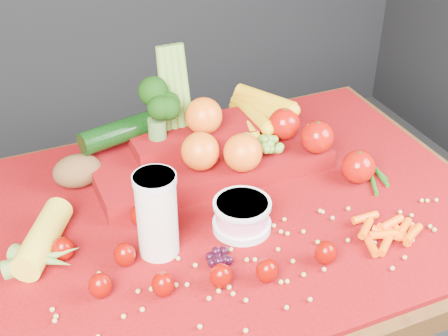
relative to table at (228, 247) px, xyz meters
name	(u,v)px	position (x,y,z in m)	size (l,w,h in m)	color
table	(228,247)	(0.00, 0.00, 0.00)	(1.10, 0.80, 0.75)	#33180B
red_cloth	(228,211)	(0.00, 0.00, 0.10)	(1.05, 0.75, 0.01)	maroon
milk_glass	(157,212)	(-0.17, -0.07, 0.20)	(0.08, 0.08, 0.17)	silver
yogurt_bowl	(242,214)	(0.00, -0.07, 0.14)	(0.12, 0.12, 0.06)	silver
strawberry_scatter	(175,259)	(-0.16, -0.13, 0.13)	(0.48, 0.28, 0.05)	#820100
dark_grape_cluster	(221,258)	(-0.08, -0.15, 0.12)	(0.06, 0.05, 0.03)	black
soybean_scatter	(272,268)	(0.00, -0.20, 0.11)	(0.84, 0.24, 0.01)	#A89648
corn_ear	(43,253)	(-0.38, -0.01, 0.13)	(0.25, 0.26, 0.06)	yellow
potato	(77,171)	(-0.26, 0.20, 0.14)	(0.11, 0.08, 0.07)	#4F3B1C
baby_carrot_pile	(381,226)	(0.24, -0.19, 0.12)	(0.17, 0.17, 0.03)	#EF5208
green_bean_pile	(372,172)	(0.35, -0.01, 0.11)	(0.14, 0.12, 0.01)	#1A5112
produce_mound	(216,143)	(0.04, 0.15, 0.17)	(0.59, 0.36, 0.27)	maroon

